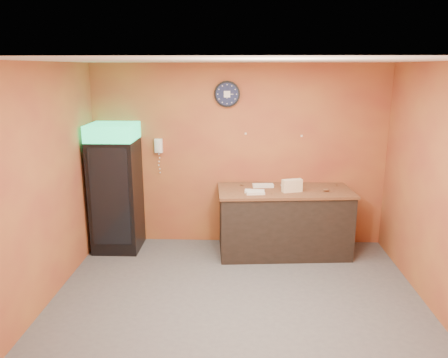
{
  "coord_description": "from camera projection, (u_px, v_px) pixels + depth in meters",
  "views": [
    {
      "loc": [
        0.03,
        -4.63,
        2.74
      ],
      "look_at": [
        -0.18,
        0.6,
        1.39
      ],
      "focal_mm": 35.0,
      "sensor_mm": 36.0,
      "label": 1
    }
  ],
  "objects": [
    {
      "name": "floor",
      "position": [
        237.0,
        305.0,
        5.16
      ],
      "size": [
        4.5,
        4.5,
        0.0
      ],
      "primitive_type": "plane",
      "color": "#47474C",
      "rests_on": "ground"
    },
    {
      "name": "back_wall",
      "position": [
        239.0,
        156.0,
        6.75
      ],
      "size": [
        4.5,
        0.02,
        2.8
      ],
      "primitive_type": "cube",
      "color": "#AB6A30",
      "rests_on": "floor"
    },
    {
      "name": "left_wall",
      "position": [
        38.0,
        190.0,
        4.9
      ],
      "size": [
        0.02,
        4.0,
        2.8
      ],
      "primitive_type": "cube",
      "color": "#AB6A30",
      "rests_on": "floor"
    },
    {
      "name": "right_wall",
      "position": [
        445.0,
        194.0,
        4.72
      ],
      "size": [
        0.02,
        4.0,
        2.8
      ],
      "primitive_type": "cube",
      "color": "#AB6A30",
      "rests_on": "floor"
    },
    {
      "name": "ceiling",
      "position": [
        239.0,
        60.0,
        4.46
      ],
      "size": [
        4.5,
        4.0,
        0.02
      ],
      "primitive_type": "cube",
      "color": "white",
      "rests_on": "back_wall"
    },
    {
      "name": "beverage_cooler",
      "position": [
        115.0,
        190.0,
        6.55
      ],
      "size": [
        0.68,
        0.69,
        1.94
      ],
      "rotation": [
        0.0,
        0.0,
        0.0
      ],
      "color": "black",
      "rests_on": "floor"
    },
    {
      "name": "prep_counter",
      "position": [
        284.0,
        222.0,
        6.54
      ],
      "size": [
        1.96,
        0.99,
        0.95
      ],
      "primitive_type": "cube",
      "rotation": [
        0.0,
        0.0,
        0.08
      ],
      "color": "black",
      "rests_on": "floor"
    },
    {
      "name": "wall_clock",
      "position": [
        227.0,
        94.0,
        6.49
      ],
      "size": [
        0.39,
        0.06,
        0.39
      ],
      "color": "black",
      "rests_on": "back_wall"
    },
    {
      "name": "wall_phone",
      "position": [
        159.0,
        146.0,
        6.7
      ],
      "size": [
        0.12,
        0.1,
        0.22
      ],
      "color": "white",
      "rests_on": "back_wall"
    },
    {
      "name": "butcher_paper",
      "position": [
        285.0,
        191.0,
        6.42
      ],
      "size": [
        2.02,
        1.04,
        0.04
      ],
      "primitive_type": "cube",
      "rotation": [
        0.0,
        0.0,
        0.08
      ],
      "color": "brown",
      "rests_on": "prep_counter"
    },
    {
      "name": "sub_roll_stack",
      "position": [
        292.0,
        186.0,
        6.26
      ],
      "size": [
        0.31,
        0.18,
        0.18
      ],
      "rotation": [
        0.0,
        0.0,
        0.3
      ],
      "color": "beige",
      "rests_on": "butcher_paper"
    },
    {
      "name": "wrapped_sandwich_left",
      "position": [
        255.0,
        191.0,
        6.24
      ],
      "size": [
        0.28,
        0.13,
        0.04
      ],
      "primitive_type": "cube",
      "rotation": [
        0.0,
        0.0,
        -0.09
      ],
      "color": "silver",
      "rests_on": "butcher_paper"
    },
    {
      "name": "wrapped_sandwich_mid",
      "position": [
        255.0,
        193.0,
        6.16
      ],
      "size": [
        0.27,
        0.13,
        0.04
      ],
      "primitive_type": "cube",
      "rotation": [
        0.0,
        0.0,
        0.12
      ],
      "color": "silver",
      "rests_on": "butcher_paper"
    },
    {
      "name": "wrapped_sandwich_right",
      "position": [
        263.0,
        186.0,
        6.53
      ],
      "size": [
        0.32,
        0.15,
        0.04
      ],
      "primitive_type": "cube",
      "rotation": [
        0.0,
        0.0,
        0.1
      ],
      "color": "silver",
      "rests_on": "butcher_paper"
    },
    {
      "name": "kitchen_tool",
      "position": [
        291.0,
        184.0,
        6.58
      ],
      "size": [
        0.06,
        0.06,
        0.06
      ],
      "primitive_type": "cylinder",
      "color": "silver",
      "rests_on": "butcher_paper"
    }
  ]
}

